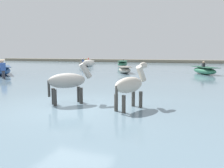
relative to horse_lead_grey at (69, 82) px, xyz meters
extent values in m
plane|color=gray|center=(0.21, -0.35, -1.10)|extent=(120.00, 120.00, 0.00)
cube|color=slate|center=(0.21, 9.65, -0.94)|extent=(90.00, 90.00, 0.32)
ellipsoid|color=gray|center=(-0.05, -0.05, 0.05)|extent=(1.24, 1.23, 0.52)
cylinder|color=#31312F|center=(0.16, 0.38, -0.66)|extent=(0.12, 0.12, 0.88)
cylinder|color=#31312F|center=(0.38, 0.16, -0.66)|extent=(0.12, 0.12, 0.88)
cylinder|color=#31312F|center=(-0.49, -0.26, -0.66)|extent=(0.12, 0.12, 0.88)
cylinder|color=#31312F|center=(-0.27, -0.48, -0.66)|extent=(0.12, 0.12, 0.88)
cylinder|color=gray|center=(0.43, 0.43, 0.37)|extent=(0.48, 0.48, 0.60)
ellipsoid|color=gray|center=(0.53, 0.52, 0.65)|extent=(0.45, 0.44, 0.22)
cylinder|color=#31312F|center=(-0.49, -0.48, -0.19)|extent=(0.08, 0.08, 0.56)
ellipsoid|color=beige|center=(2.18, -0.05, 0.00)|extent=(0.87, 1.32, 0.50)
cylinder|color=#45423C|center=(2.21, 0.41, -0.67)|extent=(0.12, 0.12, 0.85)
cylinder|color=#45423C|center=(2.48, 0.29, -0.67)|extent=(0.12, 0.12, 0.85)
cylinder|color=#45423C|center=(1.87, -0.40, -0.67)|extent=(0.12, 0.12, 0.85)
cylinder|color=#45423C|center=(2.15, -0.52, -0.67)|extent=(0.12, 0.12, 0.85)
cylinder|color=beige|center=(2.43, 0.55, 0.32)|extent=(0.36, 0.50, 0.57)
ellipsoid|color=beige|center=(2.48, 0.67, 0.58)|extent=(0.33, 0.46, 0.21)
cylinder|color=#45423C|center=(1.95, -0.60, -0.23)|extent=(0.08, 0.08, 0.54)
ellipsoid|color=#337556|center=(-4.95, 22.36, -0.43)|extent=(2.18, 4.23, 0.70)
cube|color=#1E4634|center=(-4.95, 22.36, -0.06)|extent=(2.09, 4.06, 0.04)
cube|color=black|center=(-5.40, 24.25, 0.01)|extent=(0.18, 0.15, 0.18)
ellipsoid|color=#28518E|center=(-10.89, 7.56, -0.44)|extent=(3.58, 3.43, 0.67)
cube|color=navy|center=(-10.89, 7.56, -0.08)|extent=(3.44, 3.29, 0.04)
cube|color=black|center=(-12.21, 8.77, -0.01)|extent=(0.20, 0.20, 0.18)
cube|color=#3356A8|center=(-10.13, 6.83, 0.09)|extent=(0.31, 0.31, 0.30)
sphere|color=tan|center=(-10.13, 6.83, 0.33)|extent=(0.18, 0.18, 0.18)
cube|color=white|center=(-10.95, 7.49, 0.09)|extent=(0.31, 0.31, 0.30)
sphere|color=tan|center=(-10.95, 7.49, 0.33)|extent=(0.18, 0.18, 0.18)
ellipsoid|color=#337556|center=(5.03, 13.75, -0.48)|extent=(2.34, 3.37, 0.59)
cube|color=#1E4634|center=(5.03, 13.75, -0.17)|extent=(2.24, 3.24, 0.04)
cube|color=#232328|center=(4.92, 13.70, 0.00)|extent=(0.27, 0.31, 0.30)
sphere|color=tan|center=(4.92, 13.70, 0.24)|extent=(0.18, 0.18, 0.18)
ellipsoid|color=silver|center=(-11.70, 25.47, -0.46)|extent=(3.39, 3.63, 0.63)
cube|color=gray|center=(-11.70, 25.47, -0.13)|extent=(3.25, 3.49, 0.04)
cube|color=red|center=(-11.65, 25.51, 0.04)|extent=(0.31, 0.31, 0.30)
sphere|color=tan|center=(-11.65, 25.51, 0.28)|extent=(0.18, 0.18, 0.18)
ellipsoid|color=#B2AD9E|center=(-9.82, 20.87, -0.47)|extent=(1.25, 3.15, 0.61)
cube|color=slate|center=(-9.82, 20.87, -0.15)|extent=(1.20, 3.02, 0.04)
cube|color=black|center=(-9.76, 22.35, -0.08)|extent=(0.17, 0.13, 0.18)
cube|color=#3356A8|center=(-9.75, 19.99, 0.02)|extent=(0.19, 0.27, 0.30)
sphere|color=beige|center=(-9.75, 19.99, 0.26)|extent=(0.18, 0.18, 0.18)
cube|color=gold|center=(-9.75, 20.86, 0.02)|extent=(0.19, 0.27, 0.30)
sphere|color=beige|center=(-9.75, 20.86, 0.26)|extent=(0.18, 0.18, 0.18)
ellipsoid|color=#B2AD9E|center=(-1.73, 12.53, -0.51)|extent=(2.03, 2.80, 0.54)
cube|color=slate|center=(-1.73, 12.53, -0.21)|extent=(1.95, 2.69, 0.04)
cylinder|color=#383842|center=(-8.53, 5.38, -0.66)|extent=(0.20, 0.20, 0.88)
cube|color=#3356A8|center=(-8.53, 5.38, 0.05)|extent=(0.20, 0.32, 0.54)
sphere|color=beige|center=(-8.53, 5.38, 0.43)|extent=(0.20, 0.20, 0.20)
cube|color=gray|center=(0.21, 37.37, -0.66)|extent=(80.00, 2.40, 0.88)
camera|label=1|loc=(4.01, -6.68, 0.98)|focal=35.51mm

